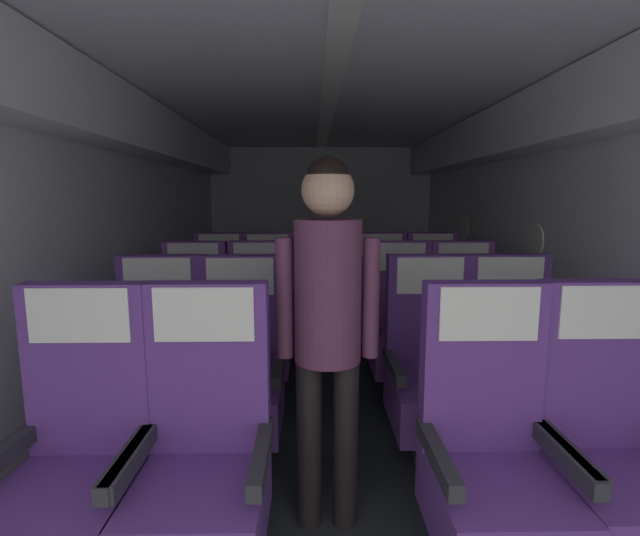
{
  "coord_description": "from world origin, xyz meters",
  "views": [
    {
      "loc": [
        -0.12,
        -0.21,
        1.43
      ],
      "look_at": [
        -0.06,
        3.23,
        0.91
      ],
      "focal_mm": 25.67,
      "sensor_mm": 36.0,
      "label": 1
    }
  ],
  "objects_px": {
    "seat_a_right_window": "(492,467)",
    "seat_a_left_aisle": "(203,468)",
    "seat_c_left_aisle": "(259,332)",
    "seat_d_left_window": "(219,306)",
    "seat_a_left_window": "(76,470)",
    "seat_b_right_window": "(431,377)",
    "flight_attendant": "(328,307)",
    "seat_b_left_aisle": "(240,379)",
    "seat_d_right_aisle": "(433,305)",
    "seat_d_right_window": "(382,305)",
    "seat_b_left_window": "(156,378)",
    "seat_d_left_aisle": "(267,306)",
    "seat_c_right_aisle": "(464,332)",
    "seat_a_right_aisle": "(612,463)",
    "seat_c_left_window": "(193,334)",
    "seat_b_right_aisle": "(512,376)",
    "seat_c_right_window": "(401,333)"
  },
  "relations": [
    {
      "from": "seat_a_left_aisle",
      "to": "seat_c_right_aisle",
      "type": "height_order",
      "value": "same"
    },
    {
      "from": "seat_a_left_window",
      "to": "seat_c_right_aisle",
      "type": "height_order",
      "value": "same"
    },
    {
      "from": "seat_c_right_aisle",
      "to": "seat_d_right_window",
      "type": "xyz_separation_m",
      "value": [
        -0.46,
        0.86,
        0.0
      ]
    },
    {
      "from": "seat_a_right_aisle",
      "to": "seat_c_left_window",
      "type": "relative_size",
      "value": 1.0
    },
    {
      "from": "seat_b_right_window",
      "to": "seat_c_left_aisle",
      "type": "distance_m",
      "value": 1.33
    },
    {
      "from": "seat_a_right_window",
      "to": "seat_d_left_aisle",
      "type": "xyz_separation_m",
      "value": [
        -1.04,
        2.49,
        0.0
      ]
    },
    {
      "from": "seat_a_left_aisle",
      "to": "flight_attendant",
      "type": "height_order",
      "value": "flight_attendant"
    },
    {
      "from": "seat_c_left_aisle",
      "to": "seat_d_right_aisle",
      "type": "height_order",
      "value": "same"
    },
    {
      "from": "seat_a_right_window",
      "to": "seat_c_left_window",
      "type": "bearing_deg",
      "value": 131.96
    },
    {
      "from": "seat_d_left_aisle",
      "to": "seat_d_right_window",
      "type": "height_order",
      "value": "same"
    },
    {
      "from": "seat_a_left_aisle",
      "to": "seat_b_left_aisle",
      "type": "relative_size",
      "value": 1.0
    },
    {
      "from": "seat_b_right_aisle",
      "to": "flight_attendant",
      "type": "height_order",
      "value": "flight_attendant"
    },
    {
      "from": "seat_d_left_window",
      "to": "seat_a_left_aisle",
      "type": "bearing_deg",
      "value": -79.89
    },
    {
      "from": "seat_d_left_aisle",
      "to": "seat_b_left_window",
      "type": "bearing_deg",
      "value": -104.86
    },
    {
      "from": "seat_a_left_aisle",
      "to": "seat_b_right_window",
      "type": "xyz_separation_m",
      "value": [
        1.03,
        0.83,
        0.0
      ]
    },
    {
      "from": "seat_a_left_window",
      "to": "seat_b_right_window",
      "type": "relative_size",
      "value": 1.0
    },
    {
      "from": "seat_b_right_aisle",
      "to": "seat_d_left_aisle",
      "type": "xyz_separation_m",
      "value": [
        -1.49,
        1.65,
        0.0
      ]
    },
    {
      "from": "seat_d_right_window",
      "to": "flight_attendant",
      "type": "distance_m",
      "value": 2.3
    },
    {
      "from": "seat_a_right_aisle",
      "to": "seat_c_left_window",
      "type": "distance_m",
      "value": 2.55
    },
    {
      "from": "seat_c_left_aisle",
      "to": "seat_c_right_window",
      "type": "height_order",
      "value": "same"
    },
    {
      "from": "seat_d_right_aisle",
      "to": "flight_attendant",
      "type": "distance_m",
      "value": 2.45
    },
    {
      "from": "seat_a_right_window",
      "to": "seat_b_right_window",
      "type": "height_order",
      "value": "same"
    },
    {
      "from": "seat_a_right_aisle",
      "to": "seat_c_right_aisle",
      "type": "distance_m",
      "value": 1.65
    },
    {
      "from": "seat_b_left_window",
      "to": "seat_a_left_window",
      "type": "bearing_deg",
      "value": -90.02
    },
    {
      "from": "seat_d_right_aisle",
      "to": "seat_c_left_aisle",
      "type": "bearing_deg",
      "value": -150.96
    },
    {
      "from": "seat_a_right_window",
      "to": "seat_a_left_aisle",
      "type": "bearing_deg",
      "value": 179.5
    },
    {
      "from": "seat_b_right_window",
      "to": "seat_c_left_aisle",
      "type": "bearing_deg",
      "value": 140.51
    },
    {
      "from": "seat_a_left_window",
      "to": "seat_c_left_aisle",
      "type": "bearing_deg",
      "value": 74.99
    },
    {
      "from": "seat_d_left_window",
      "to": "seat_a_right_window",
      "type": "bearing_deg",
      "value": -59.5
    },
    {
      "from": "seat_d_left_window",
      "to": "flight_attendant",
      "type": "bearing_deg",
      "value": -67.34
    },
    {
      "from": "seat_c_right_window",
      "to": "flight_attendant",
      "type": "height_order",
      "value": "flight_attendant"
    },
    {
      "from": "seat_c_left_aisle",
      "to": "seat_c_left_window",
      "type": "bearing_deg",
      "value": -177.11
    },
    {
      "from": "seat_b_left_window",
      "to": "seat_c_left_window",
      "type": "xyz_separation_m",
      "value": [
        -0.02,
        0.82,
        0.0
      ]
    },
    {
      "from": "seat_a_left_aisle",
      "to": "seat_d_right_aisle",
      "type": "distance_m",
      "value": 2.91
    },
    {
      "from": "seat_d_left_aisle",
      "to": "seat_d_right_aisle",
      "type": "distance_m",
      "value": 1.5
    },
    {
      "from": "seat_b_right_aisle",
      "to": "seat_d_right_aisle",
      "type": "bearing_deg",
      "value": 89.61
    },
    {
      "from": "seat_a_right_aisle",
      "to": "flight_attendant",
      "type": "xyz_separation_m",
      "value": [
        -1.03,
        0.33,
        0.51
      ]
    },
    {
      "from": "seat_b_right_window",
      "to": "seat_b_right_aisle",
      "type": "bearing_deg",
      "value": 0.62
    },
    {
      "from": "seat_c_left_window",
      "to": "seat_d_right_aisle",
      "type": "relative_size",
      "value": 1.0
    },
    {
      "from": "seat_d_left_window",
      "to": "seat_b_left_window",
      "type": "bearing_deg",
      "value": -89.97
    },
    {
      "from": "seat_d_left_window",
      "to": "flight_attendant",
      "type": "distance_m",
      "value": 2.4
    },
    {
      "from": "seat_c_left_aisle",
      "to": "seat_d_left_window",
      "type": "height_order",
      "value": "same"
    },
    {
      "from": "seat_a_right_aisle",
      "to": "seat_c_right_window",
      "type": "height_order",
      "value": "same"
    },
    {
      "from": "seat_a_left_window",
      "to": "seat_d_left_aisle",
      "type": "height_order",
      "value": "same"
    },
    {
      "from": "seat_b_right_aisle",
      "to": "seat_d_left_window",
      "type": "xyz_separation_m",
      "value": [
        -1.92,
        1.67,
        0.0
      ]
    },
    {
      "from": "seat_a_right_aisle",
      "to": "seat_d_right_window",
      "type": "bearing_deg",
      "value": 100.34
    },
    {
      "from": "seat_b_left_aisle",
      "to": "seat_d_left_window",
      "type": "distance_m",
      "value": 1.74
    },
    {
      "from": "seat_b_right_window",
      "to": "seat_d_right_window",
      "type": "relative_size",
      "value": 1.0
    },
    {
      "from": "seat_c_left_window",
      "to": "seat_d_left_aisle",
      "type": "height_order",
      "value": "same"
    },
    {
      "from": "seat_a_left_aisle",
      "to": "seat_a_right_window",
      "type": "relative_size",
      "value": 1.0
    }
  ]
}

